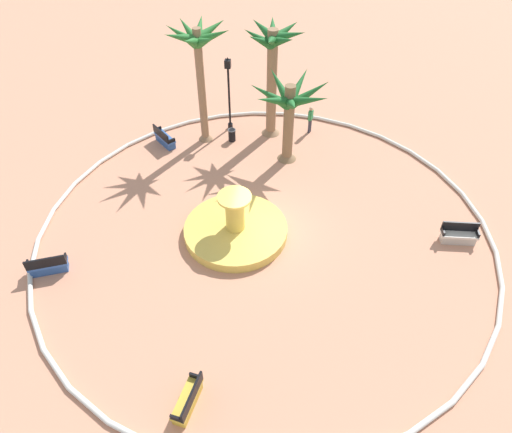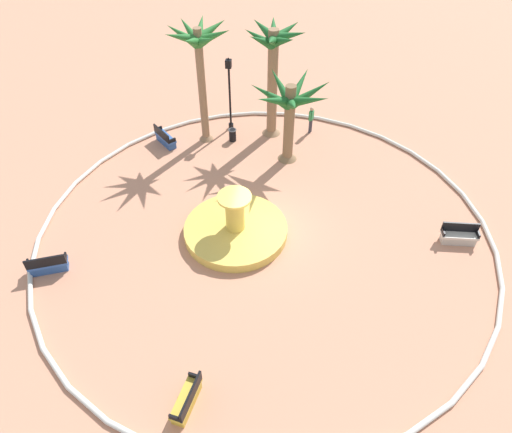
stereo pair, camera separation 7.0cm
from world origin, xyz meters
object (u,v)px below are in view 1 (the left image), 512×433
Objects in this scene: trash_bin at (232,135)px; bench_southeast at (188,401)px; lamppost at (229,89)px; bench_east at (48,266)px; palm_tree_by_curb at (272,59)px; palm_tree_near_fountain at (290,106)px; bench_north at (459,236)px; fountain at (236,229)px; palm_tree_mid_plaza at (198,52)px; person_cyclist_photo at (310,118)px; bench_west at (165,139)px.

bench_southeast is at bearing 94.69° from trash_bin.
bench_east is at bearing 64.89° from lamppost.
palm_tree_by_curb reaches higher than bench_east.
palm_tree_by_curb is 3.81× the size of bench_southeast.
palm_tree_near_fountain is at bearing 144.19° from lamppost.
bench_north is (-17.24, -4.18, 0.00)m from bench_east.
fountain is 6.95m from palm_tree_near_fountain.
palm_tree_mid_plaza is at bearing 16.89° from palm_tree_by_curb.
palm_tree_near_fountain is at bearing 69.23° from person_cyclist_photo.
palm_tree_near_fountain is (-1.78, -6.05, 2.91)m from fountain.
palm_tree_by_curb reaches higher than person_cyclist_photo.
person_cyclist_photo is at bearing -177.32° from lamppost.
palm_tree_near_fountain is at bearing 176.39° from bench_west.
person_cyclist_photo is (-1.06, -2.79, -2.31)m from palm_tree_near_fountain.
trash_bin is (2.08, 1.05, -4.15)m from palm_tree_by_curb.
bench_west reaches higher than trash_bin.
person_cyclist_photo is (7.04, -7.93, 0.57)m from bench_north.
bench_west is 0.34× the size of lamppost.
palm_tree_near_fountain reaches higher than bench_west.
fountain is 8.28m from bench_west.
palm_tree_by_curb is 4.27m from person_cyclist_photo.
fountain is 7.51m from trash_bin.
fountain is 2.81× the size of bench_southeast.
trash_bin is at bearing -85.31° from bench_southeast.
fountain is 9.92m from bench_north.
trash_bin is (11.35, -6.45, 0.04)m from bench_north.
lamppost is at bearing -147.46° from bench_west.
palm_tree_by_curb is at bearing -163.11° from palm_tree_mid_plaza.
trash_bin is at bearing -78.73° from fountain.
palm_tree_near_fountain is 13.37m from bench_east.
bench_east is at bearing 49.88° from person_cyclist_photo.
palm_tree_mid_plaza is at bearing 46.99° from lamppost.
bench_north is 13.54m from bench_southeast.
bench_southeast is (0.20, 8.12, 0.03)m from fountain.
palm_tree_mid_plaza is 1.52× the size of lamppost.
lamppost is (3.57, -2.58, -0.68)m from palm_tree_near_fountain.
fountain is 9.09m from lamppost.
bench_east and bench_west have the same top height.
fountain is 6.39× the size of trash_bin.
palm_tree_by_curb is (1.17, -2.37, 1.30)m from palm_tree_near_fountain.
palm_tree_mid_plaza is 3.15m from lamppost.
bench_west is 4.55m from lamppost.
palm_tree_near_fountain is 3.06× the size of bench_west.
palm_tree_mid_plaza is (4.79, -1.27, 1.91)m from palm_tree_near_fountain.
fountain reaches higher than bench_southeast.
lamppost is (1.79, -8.63, 2.24)m from fountain.
bench_west and bench_north have the same top height.
bench_west is at bearing -51.60° from fountain.
bench_southeast is (-2.81, 15.44, -4.80)m from palm_tree_mid_plaza.
palm_tree_near_fountain is 4.45m from lamppost.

